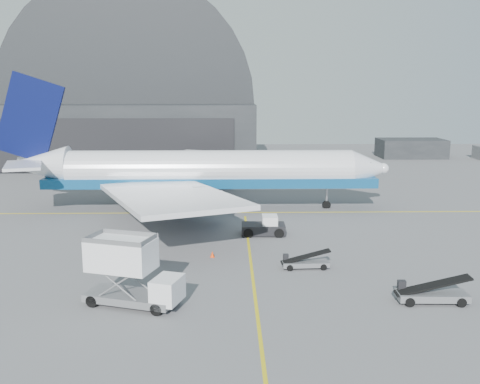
{
  "coord_description": "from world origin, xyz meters",
  "views": [
    {
      "loc": [
        -1.85,
        -43.84,
        15.12
      ],
      "look_at": [
        -0.76,
        10.21,
        4.5
      ],
      "focal_mm": 40.0,
      "sensor_mm": 36.0,
      "label": 1
    }
  ],
  "objects_px": {
    "catering_truck": "(130,273)",
    "belt_loader_b": "(431,294)",
    "airliner": "(195,171)",
    "pushback_tug": "(265,227)",
    "belt_loader_a": "(305,262)"
  },
  "relations": [
    {
      "from": "catering_truck",
      "to": "belt_loader_b",
      "type": "distance_m",
      "value": 21.45
    },
    {
      "from": "belt_loader_b",
      "to": "belt_loader_a",
      "type": "bearing_deg",
      "value": 138.68
    },
    {
      "from": "airliner",
      "to": "pushback_tug",
      "type": "relative_size",
      "value": 10.75
    },
    {
      "from": "catering_truck",
      "to": "belt_loader_a",
      "type": "height_order",
      "value": "catering_truck"
    },
    {
      "from": "airliner",
      "to": "pushback_tug",
      "type": "xyz_separation_m",
      "value": [
        7.99,
        -12.19,
        -4.02
      ]
    },
    {
      "from": "airliner",
      "to": "belt_loader_b",
      "type": "distance_m",
      "value": 35.91
    },
    {
      "from": "airliner",
      "to": "belt_loader_a",
      "type": "height_order",
      "value": "airliner"
    },
    {
      "from": "airliner",
      "to": "belt_loader_a",
      "type": "bearing_deg",
      "value": -64.82
    },
    {
      "from": "pushback_tug",
      "to": "belt_loader_a",
      "type": "xyz_separation_m",
      "value": [
        2.74,
        -10.61,
        -0.29
      ]
    },
    {
      "from": "catering_truck",
      "to": "pushback_tug",
      "type": "height_order",
      "value": "catering_truck"
    },
    {
      "from": "belt_loader_a",
      "to": "catering_truck",
      "type": "bearing_deg",
      "value": -153.31
    },
    {
      "from": "pushback_tug",
      "to": "airliner",
      "type": "bearing_deg",
      "value": 124.38
    },
    {
      "from": "catering_truck",
      "to": "belt_loader_b",
      "type": "height_order",
      "value": "catering_truck"
    },
    {
      "from": "pushback_tug",
      "to": "belt_loader_a",
      "type": "bearing_deg",
      "value": -74.37
    },
    {
      "from": "catering_truck",
      "to": "belt_loader_a",
      "type": "xyz_separation_m",
      "value": [
        13.39,
        7.54,
        -1.89
      ]
    }
  ]
}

